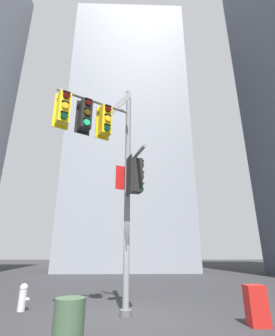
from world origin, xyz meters
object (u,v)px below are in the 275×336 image
signal_pole_assembly (107,148)px  fire_hydrant (23,296)px  newspaper_box (256,305)px  trash_bin (68,326)px

signal_pole_assembly → fire_hydrant: size_ratio=9.69×
newspaper_box → signal_pole_assembly: bearing=171.5°
newspaper_box → fire_hydrant: bearing=163.8°
signal_pole_assembly → fire_hydrant: bearing=153.1°
signal_pole_assembly → trash_bin: bearing=-98.1°
fire_hydrant → trash_bin: bearing=-57.6°
trash_bin → newspaper_box: bearing=21.0°
signal_pole_assembly → trash_bin: (-0.30, -2.11, -4.25)m
fire_hydrant → trash_bin: (2.13, -3.34, 0.04)m
fire_hydrant → newspaper_box: 6.42m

